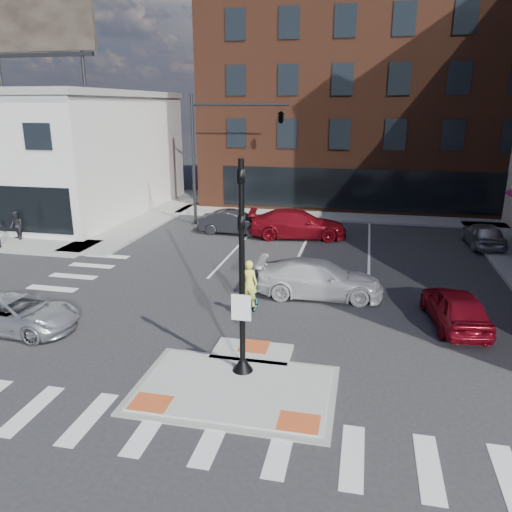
% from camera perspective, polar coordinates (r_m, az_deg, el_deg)
% --- Properties ---
extents(ground, '(120.00, 120.00, 0.00)m').
position_cam_1_polar(ground, '(14.37, -1.91, -14.08)').
color(ground, '#28282B').
rests_on(ground, ground).
extents(refuge_island, '(5.40, 4.65, 0.13)m').
position_cam_1_polar(refuge_island, '(14.14, -2.18, -14.43)').
color(refuge_island, gray).
rests_on(refuge_island, ground).
extents(sidewalk_nw, '(23.50, 20.50, 0.15)m').
position_cam_1_polar(sidewalk_nw, '(34.48, -23.15, 3.26)').
color(sidewalk_nw, gray).
rests_on(sidewalk_nw, ground).
extents(sidewalk_n, '(26.00, 3.00, 0.15)m').
position_cam_1_polar(sidewalk_n, '(34.71, 12.02, 4.34)').
color(sidewalk_n, gray).
rests_on(sidewalk_n, ground).
extents(building_nw, '(20.40, 16.40, 14.40)m').
position_cam_1_polar(building_nw, '(40.72, -26.13, 10.75)').
color(building_nw, silver).
rests_on(building_nw, ground).
extents(building_n, '(24.40, 18.40, 15.50)m').
position_cam_1_polar(building_n, '(43.92, 12.89, 17.02)').
color(building_n, '#4F2718').
rests_on(building_n, ground).
extents(building_far_left, '(10.00, 12.00, 10.00)m').
position_cam_1_polar(building_far_left, '(64.37, 6.31, 14.66)').
color(building_far_left, slate).
rests_on(building_far_left, ground).
extents(building_far_right, '(12.00, 12.00, 12.00)m').
position_cam_1_polar(building_far_right, '(66.21, 18.19, 14.87)').
color(building_far_right, brown).
rests_on(building_far_right, ground).
extents(signal_pole, '(0.60, 0.60, 5.98)m').
position_cam_1_polar(signal_pole, '(13.67, -1.60, -4.75)').
color(signal_pole, black).
rests_on(signal_pole, refuge_island).
extents(mast_arm_signal, '(6.10, 2.24, 8.00)m').
position_cam_1_polar(mast_arm_signal, '(30.67, 0.05, 14.67)').
color(mast_arm_signal, black).
rests_on(mast_arm_signal, ground).
extents(silver_suv, '(4.39, 2.13, 1.20)m').
position_cam_1_polar(silver_suv, '(18.92, -25.70, -5.92)').
color(silver_suv, silver).
rests_on(silver_suv, ground).
extents(red_sedan, '(2.16, 4.20, 1.37)m').
position_cam_1_polar(red_sedan, '(18.68, 21.82, -5.45)').
color(red_sedan, maroon).
rests_on(red_sedan, ground).
extents(white_pickup, '(5.13, 2.27, 1.47)m').
position_cam_1_polar(white_pickup, '(20.13, 7.22, -2.58)').
color(white_pickup, silver).
rests_on(white_pickup, ground).
extents(bg_car_dark, '(4.24, 1.58, 1.38)m').
position_cam_1_polar(bg_car_dark, '(29.78, -2.48, 3.86)').
color(bg_car_dark, '#25252A').
rests_on(bg_car_dark, ground).
extents(bg_car_silver, '(1.85, 4.11, 1.37)m').
position_cam_1_polar(bg_car_silver, '(29.64, 24.56, 2.25)').
color(bg_car_silver, '#9FA1A6').
rests_on(bg_car_silver, ground).
extents(bg_car_red, '(5.82, 2.97, 1.62)m').
position_cam_1_polar(bg_car_red, '(28.93, 4.78, 3.67)').
color(bg_car_red, maroon).
rests_on(bg_car_red, ground).
extents(cyclist, '(0.76, 1.76, 2.16)m').
position_cam_1_polar(cyclist, '(17.99, -0.80, -4.86)').
color(cyclist, '#3F3F44').
rests_on(cyclist, ground).
extents(pedestrian_a, '(0.96, 0.89, 1.58)m').
position_cam_1_polar(pedestrian_a, '(30.91, -25.70, 3.15)').
color(pedestrian_a, black).
rests_on(pedestrian_a, sidewalk_nw).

